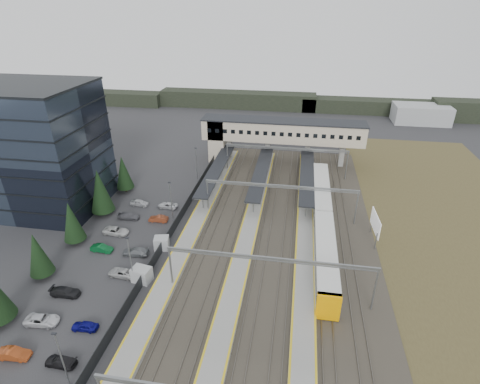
% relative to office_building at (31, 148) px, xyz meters
% --- Properties ---
extents(ground, '(220.00, 220.00, 0.00)m').
position_rel_office_building_xyz_m(ground, '(36.00, -12.00, -12.19)').
color(ground, '#2B2B2D').
rests_on(ground, ground).
extents(office_building, '(24.30, 18.30, 24.30)m').
position_rel_office_building_xyz_m(office_building, '(0.00, 0.00, 0.00)').
color(office_building, '#303B4D').
rests_on(office_building, ground).
extents(conifer_row, '(4.42, 49.82, 9.50)m').
position_rel_office_building_xyz_m(conifer_row, '(14.00, -15.86, -7.36)').
color(conifer_row, black).
rests_on(conifer_row, ground).
extents(car_park, '(10.62, 44.67, 1.29)m').
position_rel_office_building_xyz_m(car_park, '(22.25, -18.58, -11.59)').
color(car_park, '#9E9DA2').
rests_on(car_park, ground).
extents(lampposts, '(0.50, 53.25, 8.07)m').
position_rel_office_building_xyz_m(lampposts, '(28.00, -10.75, -7.86)').
color(lampposts, gray).
rests_on(lampposts, ground).
extents(fence, '(0.08, 90.00, 2.00)m').
position_rel_office_building_xyz_m(fence, '(29.50, -7.00, -11.19)').
color(fence, '#26282B').
rests_on(fence, ground).
extents(relay_cabin_near, '(3.05, 2.47, 2.28)m').
position_rel_office_building_xyz_m(relay_cabin_near, '(29.05, -19.36, -11.05)').
color(relay_cabin_near, '#9EA1A3').
rests_on(relay_cabin_near, ground).
extents(relay_cabin_far, '(2.75, 2.45, 2.18)m').
position_rel_office_building_xyz_m(relay_cabin_far, '(29.14, -11.07, -11.10)').
color(relay_cabin_far, '#9EA1A3').
rests_on(relay_cabin_far, ground).
extents(rail_corridor, '(34.00, 90.00, 0.92)m').
position_rel_office_building_xyz_m(rail_corridor, '(45.34, -7.00, -11.90)').
color(rail_corridor, '#312C26').
rests_on(rail_corridor, ground).
extents(canopies, '(23.10, 30.00, 3.28)m').
position_rel_office_building_xyz_m(canopies, '(43.00, 15.00, -8.27)').
color(canopies, black).
rests_on(canopies, ground).
extents(footbridge, '(40.40, 6.40, 11.20)m').
position_rel_office_building_xyz_m(footbridge, '(43.70, 30.00, -4.26)').
color(footbridge, beige).
rests_on(footbridge, ground).
extents(gantries, '(28.40, 62.28, 7.17)m').
position_rel_office_building_xyz_m(gantries, '(48.00, -9.00, -6.20)').
color(gantries, gray).
rests_on(gantries, ground).
extents(train, '(3.14, 43.73, 3.96)m').
position_rel_office_building_xyz_m(train, '(56.00, -1.47, -9.94)').
color(train, silver).
rests_on(train, ground).
extents(billboard, '(0.53, 6.14, 5.25)m').
position_rel_office_building_xyz_m(billboard, '(64.62, -2.99, -8.66)').
color(billboard, gray).
rests_on(billboard, ground).
extents(treeline_far, '(170.00, 19.00, 7.00)m').
position_rel_office_building_xyz_m(treeline_far, '(59.81, 80.28, -9.24)').
color(treeline_far, black).
rests_on(treeline_far, ground).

